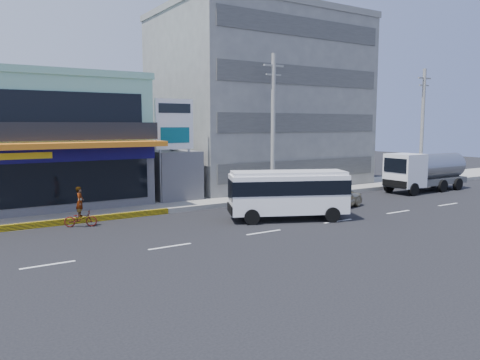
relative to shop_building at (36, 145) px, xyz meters
name	(u,v)px	position (x,y,z in m)	size (l,w,h in m)	color
ground	(264,232)	(8.00, -13.95, -4.00)	(120.00, 120.00, 0.00)	black
sidewalk	(244,196)	(13.00, -4.45, -3.85)	(70.00, 5.00, 0.30)	gray
shop_building	(36,145)	(0.00, 0.00, 0.00)	(12.40, 11.70, 8.00)	#4E4D53
concrete_building	(258,104)	(18.00, 1.05, 3.00)	(16.00, 12.00, 14.00)	gray
gap_structure	(165,175)	(8.00, -1.95, -2.25)	(3.00, 6.00, 3.50)	#4E4D53
satellite_dish	(170,150)	(8.00, -2.95, -0.42)	(1.50, 1.50, 0.15)	slate
billboard	(174,130)	(7.50, -4.75, 0.93)	(2.60, 0.18, 6.90)	gray
utility_pole_near	(273,126)	(14.00, -6.55, 1.15)	(1.60, 0.30, 10.00)	#999993
utility_pole_far	(422,126)	(30.00, -6.55, 1.15)	(1.60, 0.30, 10.00)	#999993
minibus	(288,191)	(10.92, -12.15, -2.37)	(6.78, 4.56, 2.72)	white
sedan	(335,196)	(15.62, -10.96, -3.19)	(1.90, 4.73, 1.61)	beige
tanker_truck	(424,171)	(26.99, -9.13, -2.36)	(7.78, 2.59, 3.06)	white
motorcycle_rider	(80,214)	(0.72, -7.80, -3.30)	(1.73, 1.18, 2.10)	#4D0D0B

